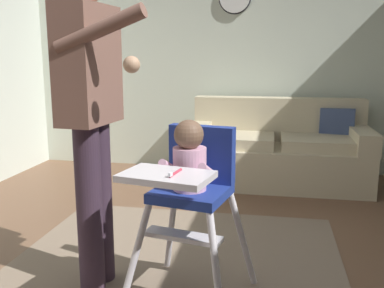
% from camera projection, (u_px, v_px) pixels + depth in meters
% --- Properties ---
extents(wall_far, '(5.47, 0.06, 2.70)m').
position_uv_depth(wall_far, '(234.00, 51.00, 4.88)').
color(wall_far, silver).
rests_on(wall_far, ground).
extents(area_rug, '(2.08, 2.37, 0.01)m').
position_uv_depth(area_rug, '(167.00, 282.00, 2.52)').
color(area_rug, '#85715D').
rests_on(area_rug, ground).
extents(couch, '(1.81, 0.86, 0.86)m').
position_uv_depth(couch, '(278.00, 151.00, 4.48)').
color(couch, beige).
rests_on(couch, ground).
extents(high_chair, '(0.71, 0.81, 0.99)m').
position_uv_depth(high_chair, '(191.00, 177.00, 2.22)').
color(high_chair, white).
rests_on(high_chair, ground).
extents(adult_standing, '(0.51, 0.53, 1.74)m').
position_uv_depth(adult_standing, '(92.00, 114.00, 2.32)').
color(adult_standing, '#372735').
rests_on(adult_standing, ground).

